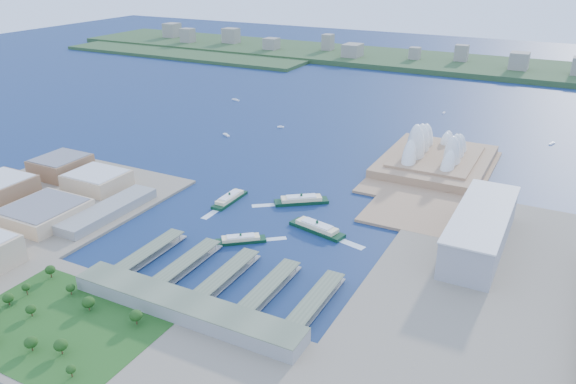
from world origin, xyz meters
The scene contains 21 objects.
ground centered at (0.00, 0.00, 0.00)m, with size 3000.00×3000.00×0.00m, color #0F234A.
south_land centered at (0.00, -210.00, 1.50)m, with size 720.00×180.00×3.00m, color gray.
east_land centered at (240.00, -50.00, 1.50)m, with size 240.00×500.00×3.00m, color gray.
peninsula centered at (107.50, 260.00, 1.50)m, with size 135.00×220.00×3.00m, color #9E7956.
far_shore centered at (0.00, 980.00, 6.00)m, with size 2200.00×260.00×12.00m, color #2D4926.
opera_house centered at (105.00, 280.00, 32.00)m, with size 134.00×180.00×58.00m, color white, non-canonical shape.
toaster_building centered at (195.00, 80.00, 20.50)m, with size 45.00×155.00×35.00m, color gray.
west_buildings centered at (-250.00, -70.00, 16.50)m, with size 200.00×280.00×27.00m, color #8A6445, non-canonical shape.
ferry_wharves centered at (14.00, -75.00, 4.65)m, with size 184.00×90.00×9.30m, color #59644B, non-canonical shape.
terminal_building centered at (15.00, -135.00, 9.00)m, with size 200.00×28.00×12.00m, color gray.
park centered at (-60.00, -190.00, 11.00)m, with size 150.00×110.00×16.00m, color #194714, non-canonical shape.
far_skyline centered at (0.00, 960.00, 39.50)m, with size 1900.00×140.00×55.00m, color gray, non-canonical shape.
ferry_a centered at (-73.76, 63.73, 5.24)m, with size 14.10×55.40×10.48m, color black, non-canonical shape.
ferry_b centered at (-0.05, 96.83, 5.68)m, with size 15.30×60.09×11.36m, color black, non-canonical shape.
ferry_c centered at (-11.81, -12.11, 4.60)m, with size 12.40×48.70×9.21m, color black, non-canonical shape.
ferry_d centered at (44.12, 43.09, 5.76)m, with size 15.51×60.92×11.52m, color black, non-canonical shape.
boat_a centered at (-210.78, 265.45, 1.55)m, with size 4.02×16.07×3.10m, color white, non-canonical shape.
boat_b centered at (-157.24, 340.77, 1.39)m, with size 3.60×10.28×2.78m, color white, non-canonical shape.
boat_c centered at (233.26, 451.11, 1.49)m, with size 3.87×13.28×2.99m, color white, non-canonical shape.
boat_d centered at (-314.50, 455.32, 1.50)m, with size 3.88×17.75×2.99m, color white, non-canonical shape.
boat_e centered at (53.79, 546.04, 1.22)m, with size 3.16×9.94×2.44m, color white, non-canonical shape.
Camera 1 is at (250.93, -416.97, 261.76)m, focal length 35.00 mm.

